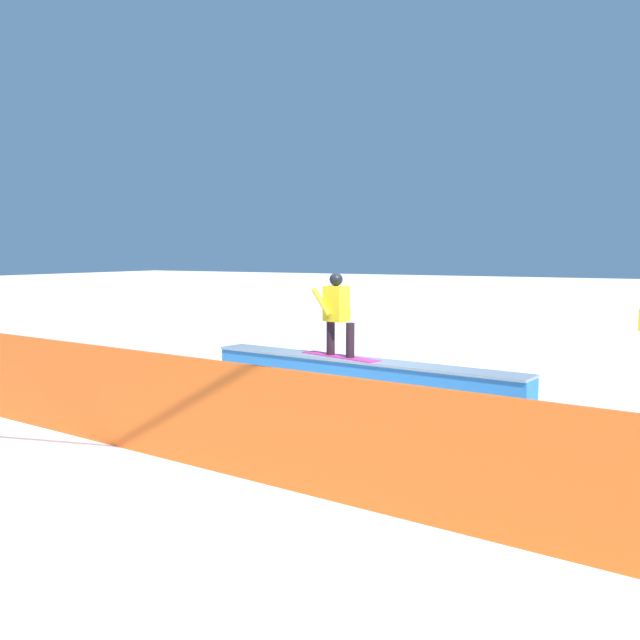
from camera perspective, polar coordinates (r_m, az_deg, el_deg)
name	(u,v)px	position (r m, az deg, el deg)	size (l,w,h in m)	color
ground_plane	(360,406)	(11.59, 3.25, -6.99)	(120.00, 120.00, 0.00)	white
grind_box	(360,385)	(11.52, 3.26, -5.27)	(5.73, 1.18, 0.78)	#286FB9
snowboarder	(337,312)	(11.62, 1.39, 0.66)	(1.59, 0.70, 1.39)	#C32C83
safety_fence	(211,415)	(8.25, -8.83, -7.63)	(11.76, 0.06, 1.29)	orange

